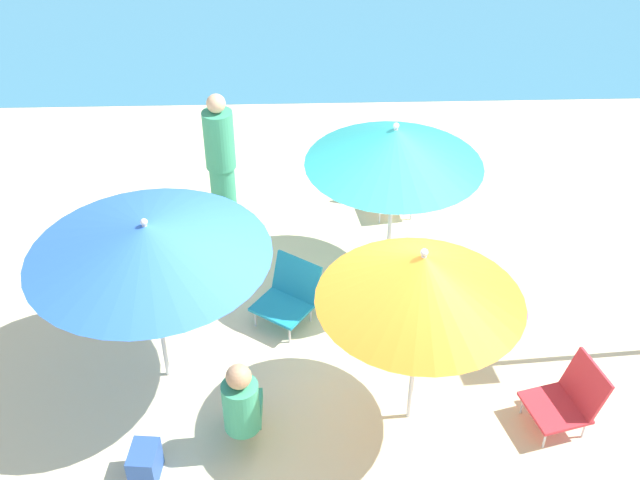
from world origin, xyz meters
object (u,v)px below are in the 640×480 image
object	(u,v)px
umbrella_teal	(395,147)
beach_bag	(145,463)
beach_chair_a	(289,293)
person_b	(242,403)
person_a	(221,168)
umbrella_orange	(422,278)
beach_chair_c	(390,187)
beach_chair_b	(569,397)
swim_ring	(504,313)
umbrella_blue	(147,241)

from	to	relation	value
umbrella_teal	beach_bag	distance (m)	3.63
beach_chair_a	person_b	distance (m)	1.62
person_a	umbrella_orange	bearing A→B (deg)	70.19
umbrella_orange	beach_chair_c	distance (m)	3.51
umbrella_orange	beach_chair_b	bearing A→B (deg)	-4.74
swim_ring	person_a	bearing A→B (deg)	151.98
umbrella_teal	beach_chair_b	size ratio (longest dim) A/B	2.78
umbrella_teal	beach_chair_b	xyz separation A→B (m)	(1.33, -2.05, -1.29)
beach_bag	umbrella_orange	bearing A→B (deg)	14.22
umbrella_teal	umbrella_orange	bearing A→B (deg)	-90.06
umbrella_teal	person_b	size ratio (longest dim) A/B	1.94
beach_chair_c	person_b	distance (m)	3.85
person_b	swim_ring	size ratio (longest dim) A/B	1.92
beach_chair_c	person_b	size ratio (longest dim) A/B	0.68
beach_chair_c	person_a	size ratio (longest dim) A/B	0.37
person_a	beach_bag	world-z (taller)	person_a
beach_bag	beach_chair_c	bearing A→B (deg)	58.28
person_b	person_a	bearing A→B (deg)	7.35
umbrella_teal	swim_ring	size ratio (longest dim) A/B	3.72
umbrella_blue	person_a	size ratio (longest dim) A/B	1.16
beach_chair_b	beach_chair_c	size ratio (longest dim) A/B	1.03
beach_chair_a	swim_ring	distance (m)	2.16
beach_bag	beach_chair_a	bearing A→B (deg)	58.17
beach_chair_b	person_b	distance (m)	2.77
person_a	beach_chair_c	bearing A→B (deg)	141.96
swim_ring	beach_bag	size ratio (longest dim) A/B	1.61
person_b	umbrella_teal	bearing A→B (deg)	-32.16
umbrella_blue	person_b	xyz separation A→B (m)	(0.75, -0.82, -1.06)
beach_chair_c	umbrella_blue	bearing A→B (deg)	-49.55
umbrella_teal	person_b	xyz separation A→B (m)	(-1.42, -2.18, -1.11)
beach_chair_c	person_a	bearing A→B (deg)	-84.62
umbrella_orange	beach_bag	world-z (taller)	umbrella_orange
swim_ring	umbrella_blue	bearing A→B (deg)	-168.24
beach_chair_b	swim_ring	size ratio (longest dim) A/B	1.34
umbrella_orange	beach_bag	xyz separation A→B (m)	(-2.20, -0.56, -1.40)
beach_chair_b	swim_ring	distance (m)	1.41
umbrella_teal	beach_chair_c	world-z (taller)	umbrella_teal
umbrella_teal	beach_chair_c	bearing A→B (deg)	83.21
beach_chair_a	beach_bag	world-z (taller)	beach_chair_a
beach_chair_b	beach_chair_a	bearing A→B (deg)	-45.74
person_a	beach_chair_b	bearing A→B (deg)	84.81
umbrella_blue	beach_chair_c	distance (m)	3.77
umbrella_blue	person_b	world-z (taller)	umbrella_blue
beach_chair_a	beach_chair_b	xyz separation A→B (m)	(2.37, -1.43, -0.00)
beach_chair_b	umbrella_teal	bearing A→B (deg)	-71.56
beach_chair_b	beach_bag	distance (m)	3.57
person_a	swim_ring	bearing A→B (deg)	99.88
umbrella_blue	beach_bag	bearing A→B (deg)	-91.78
umbrella_blue	beach_chair_a	distance (m)	1.83
umbrella_teal	beach_chair_b	bearing A→B (deg)	-56.91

